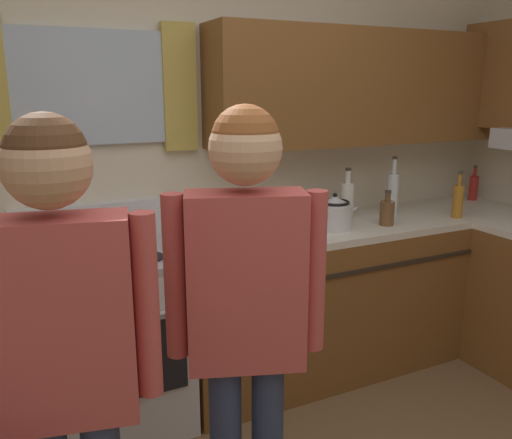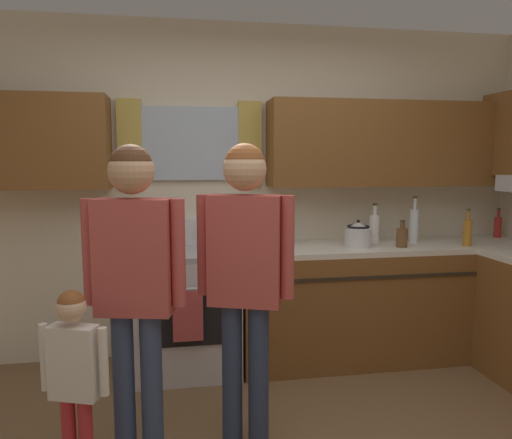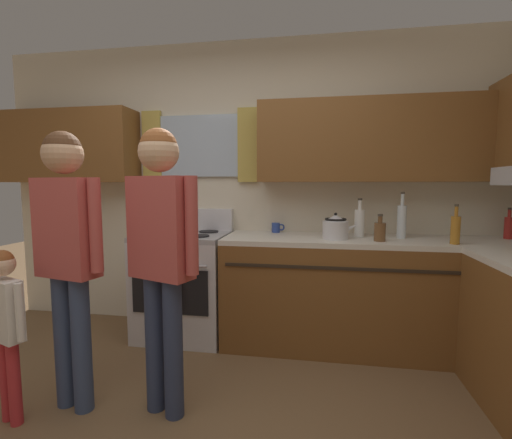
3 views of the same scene
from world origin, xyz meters
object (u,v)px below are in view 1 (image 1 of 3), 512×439
Objects in this scene: stove_oven at (105,339)px; bottle_tall_clear at (393,193)px; bottle_squat_brown at (387,212)px; bottle_milk_white at (347,200)px; adult_holding_child at (64,343)px; bottle_sauce_red at (473,187)px; stovetop_kettle at (335,213)px; bottle_oil_amber at (458,200)px; mug_cobalt_blue at (232,219)px; adult_in_plaid at (246,299)px.

bottle_tall_clear is at bearing 1.43° from stove_oven.
bottle_squat_brown is 0.65× the size of bottle_milk_white.
bottle_squat_brown is 0.13× the size of adult_holding_child.
bottle_squat_brown is at bearing -163.87° from bottle_sauce_red.
adult_holding_child is (-1.75, -1.19, 0.00)m from bottle_milk_white.
bottle_milk_white reaches higher than stovetop_kettle.
bottle_sauce_red is 0.83m from bottle_tall_clear.
stove_oven is at bearing -178.57° from bottle_tall_clear.
bottle_milk_white reaches higher than bottle_oil_amber.
bottle_squat_brown is (-0.51, 0.04, -0.03)m from bottle_oil_amber.
stovetop_kettle is (-0.20, -0.16, -0.02)m from bottle_milk_white.
bottle_oil_amber is (2.11, -0.19, 0.54)m from stove_oven.
bottle_milk_white is at bearing -11.17° from mug_cobalt_blue.
stovetop_kettle is 1.86m from adult_holding_child.
bottle_oil_amber is 0.61m from bottle_sauce_red.
bottle_squat_brown is (1.61, -0.14, 0.51)m from stove_oven.
bottle_sauce_red is 0.15× the size of adult_in_plaid.
bottle_milk_white is 1.14× the size of stovetop_kettle.
bottle_tall_clear is 0.53m from stovetop_kettle.
mug_cobalt_blue is 0.07× the size of adult_in_plaid.
adult_in_plaid is (-1.00, -0.98, 0.03)m from stovetop_kettle.
bottle_sauce_red is at bearing 23.53° from adult_holding_child.
bottle_tall_clear reaches higher than mug_cobalt_blue.
bottle_milk_white is (-0.32, 0.03, -0.02)m from bottle_tall_clear.
bottle_milk_white is at bearing 39.28° from stovetop_kettle.
bottle_sauce_red is at bearing 3.29° from stove_oven.
stovetop_kettle is at bearing -140.72° from bottle_milk_white.
stovetop_kettle is (-1.34, -0.23, 0.00)m from bottle_sauce_red.
bottle_oil_amber is 0.18× the size of adult_holding_child.
bottle_oil_amber is at bearing -146.31° from bottle_sauce_red.
bottle_oil_amber is 0.78× the size of bottle_tall_clear.
adult_in_plaid reaches higher than stove_oven.
adult_in_plaid is at bearing -154.46° from bottle_oil_amber.
bottle_sauce_red is 1.06m from bottle_squat_brown.
adult_holding_child reaches higher than mug_cobalt_blue.
bottle_oil_amber is 0.39m from bottle_tall_clear.
stovetop_kettle is at bearing -3.70° from stove_oven.
bottle_squat_brown is 0.13× the size of adult_in_plaid.
bottle_milk_white is at bearing 3.04° from stove_oven.
bottle_oil_amber is at bearing -36.43° from bottle_tall_clear.
stove_oven is 0.68× the size of adult_holding_child.
bottle_milk_white is (-1.14, -0.07, 0.03)m from bottle_sauce_red.
adult_holding_child is (-2.07, -1.15, -0.02)m from bottle_tall_clear.
stove_oven is 1.89m from bottle_tall_clear.
bottle_oil_amber is 0.51m from bottle_squat_brown.
adult_in_plaid reaches higher than bottle_tall_clear.
bottle_tall_clear is 0.22× the size of adult_in_plaid.
stove_oven is 3.00× the size of bottle_tall_clear.
bottle_sauce_red is 3.15m from adult_holding_child.
bottle_squat_brown is 0.75× the size of stovetop_kettle.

